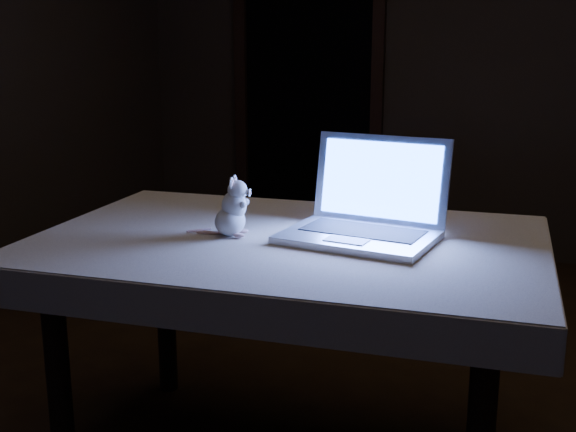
% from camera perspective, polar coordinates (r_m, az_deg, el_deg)
% --- Properties ---
extents(back_wall, '(4.50, 0.04, 2.60)m').
position_cam_1_polar(back_wall, '(4.79, 14.53, 12.22)').
color(back_wall, black).
rests_on(back_wall, ground).
extents(doorway, '(1.06, 0.36, 2.13)m').
position_cam_1_polar(doorway, '(5.02, 1.60, 10.00)').
color(doorway, black).
rests_on(doorway, back_wall).
extents(table, '(1.50, 1.00, 0.78)m').
position_cam_1_polar(table, '(2.40, 0.03, -10.89)').
color(table, black).
rests_on(table, floor).
extents(tablecloth, '(1.67, 1.20, 0.11)m').
position_cam_1_polar(tablecloth, '(2.30, -1.31, -2.86)').
color(tablecloth, beige).
rests_on(tablecloth, table).
extents(laptop, '(0.50, 0.45, 0.31)m').
position_cam_1_polar(laptop, '(2.19, 5.64, 1.90)').
color(laptop, silver).
rests_on(laptop, tablecloth).
extents(plush_mouse, '(0.16, 0.16, 0.19)m').
position_cam_1_polar(plush_mouse, '(2.27, -4.62, 0.77)').
color(plush_mouse, silver).
rests_on(plush_mouse, tablecloth).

